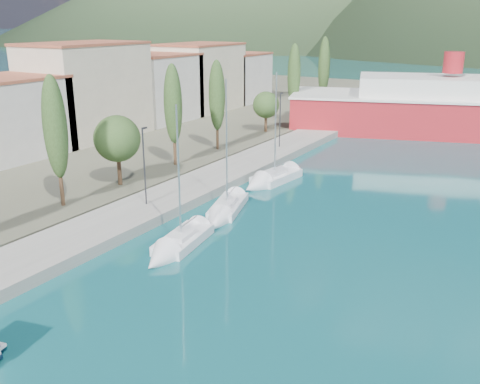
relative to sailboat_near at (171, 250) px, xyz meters
The scene contains 9 objects.
ground 110.37m from the sailboat_near, 88.62° to the left, with size 1400.00×1400.00×0.00m, color #135359.
quay 17.53m from the sailboat_near, 111.22° to the left, with size 5.00×88.00×0.80m, color gray.
land_strip 51.58m from the sailboat_near, 149.29° to the left, with size 70.00×148.00×0.70m, color #565644.
town_buildings 40.39m from the sailboat_near, 137.12° to the left, with size 9.20×69.20×11.30m.
tree_row 24.70m from the sailboat_near, 119.84° to the left, with size 4.02×64.46×11.41m.
lamp_posts 9.00m from the sailboat_near, 140.98° to the left, with size 0.15×46.26×6.06m.
sailboat_near is the anchor object (origin of this frame).
sailboat_mid 7.33m from the sailboat_near, 95.85° to the left, with size 4.29×8.05×11.22m.
sailboat_far 16.67m from the sailboat_near, 96.72° to the left, with size 3.27×7.77×11.09m.
Camera 1 is at (17.68, -15.42, 14.68)m, focal length 40.00 mm.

